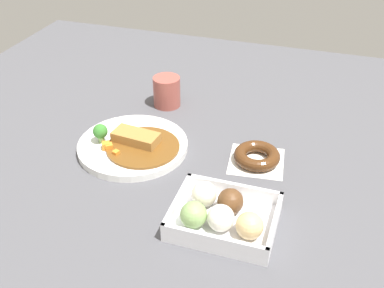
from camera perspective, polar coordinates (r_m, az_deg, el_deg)
ground_plane at (r=1.07m, az=-2.51°, el=-2.50°), size 1.60×1.60×0.00m
curry_plate at (r=1.12m, az=-7.35°, el=-0.07°), size 0.27×0.27×0.07m
donut_box at (r=0.90m, az=3.69°, el=-8.72°), size 0.20×0.16×0.06m
chocolate_ring_donut at (r=1.08m, az=8.06°, el=-1.51°), size 0.14×0.14×0.03m
coffee_mug at (r=1.29m, az=-3.15°, el=6.53°), size 0.08×0.08×0.09m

